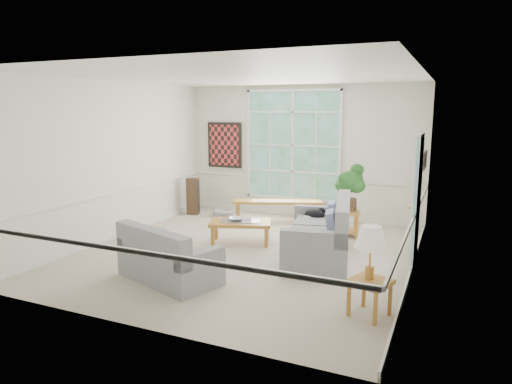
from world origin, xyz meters
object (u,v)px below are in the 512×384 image
(loveseat_right, at_px, (318,229))
(end_table, at_px, (346,223))
(coffee_table, at_px, (240,232))
(side_table, at_px, (370,298))
(loveseat_front, at_px, (169,253))

(loveseat_right, xyz_separation_m, end_table, (0.10, 1.62, -0.26))
(coffee_table, distance_m, side_table, 3.46)
(loveseat_right, bearing_deg, loveseat_front, -146.17)
(end_table, relative_size, side_table, 1.12)
(loveseat_front, distance_m, side_table, 2.89)
(end_table, height_order, side_table, end_table)
(loveseat_front, bearing_deg, loveseat_right, 64.14)
(coffee_table, height_order, side_table, side_table)
(loveseat_front, distance_m, end_table, 3.84)
(loveseat_right, distance_m, coffee_table, 1.64)
(coffee_table, relative_size, end_table, 2.21)
(side_table, bearing_deg, coffee_table, 142.44)
(side_table, bearing_deg, loveseat_front, 179.65)
(end_table, bearing_deg, side_table, -72.67)
(loveseat_front, bearing_deg, side_table, 18.14)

